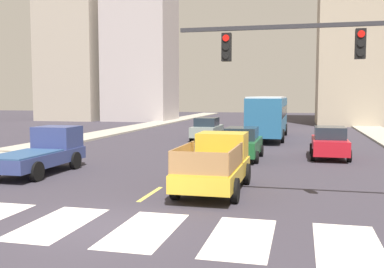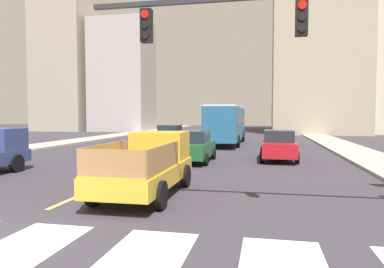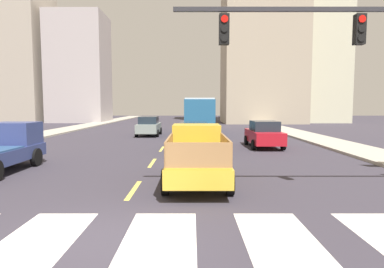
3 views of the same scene
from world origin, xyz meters
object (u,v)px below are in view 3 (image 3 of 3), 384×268
Objects in this scene: sedan_mid at (262,134)px; sedan_near_right at (192,136)px; city_bus at (197,113)px; sedan_near_left at (148,126)px; pickup_stakebed at (195,155)px.

sedan_near_right is at bearing -158.94° from sedan_mid.
sedan_near_right and sedan_mid have the same top height.
sedan_mid is (4.04, -10.29, -1.09)m from city_bus.
sedan_near_right is 1.00× the size of sedan_mid.
city_bus reaches higher than sedan_near_left.
city_bus is at bearing 112.98° from sedan_mid.
pickup_stakebed is 19.74m from city_bus.
city_bus reaches higher than sedan_near_right.
pickup_stakebed is 10.43m from sedan_mid.
sedan_near_right is at bearing 88.70° from pickup_stakebed.
sedan_near_left is at bearing 101.01° from pickup_stakebed.
city_bus is 2.45× the size of sedan_near_right.
sedan_near_left is 11.82m from sedan_mid.
sedan_near_right is at bearing -68.69° from sedan_near_left.
pickup_stakebed is at bearing -89.13° from sedan_near_right.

